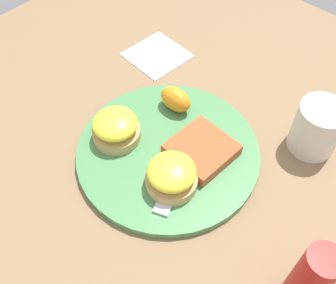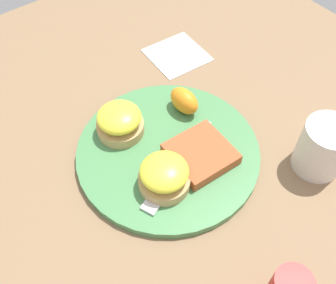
# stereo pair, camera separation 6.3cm
# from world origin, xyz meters

# --- Properties ---
(ground_plane) EXTENTS (1.10, 1.10, 0.00)m
(ground_plane) POSITION_xyz_m (0.00, 0.00, 0.00)
(ground_plane) COLOR #846647
(plate) EXTENTS (0.30, 0.30, 0.01)m
(plate) POSITION_xyz_m (0.00, 0.00, 0.01)
(plate) COLOR #47844C
(plate) RESTS_ON ground_plane
(sandwich_benedict_left) EXTENTS (0.08, 0.08, 0.05)m
(sandwich_benedict_left) POSITION_xyz_m (-0.04, 0.08, 0.04)
(sandwich_benedict_left) COLOR tan
(sandwich_benedict_left) RESTS_ON plate
(sandwich_benedict_right) EXTENTS (0.08, 0.08, 0.05)m
(sandwich_benedict_right) POSITION_xyz_m (-0.05, -0.05, 0.04)
(sandwich_benedict_right) COLOR tan
(sandwich_benedict_right) RESTS_ON plate
(hashbrown_patty) EXTENTS (0.10, 0.10, 0.02)m
(hashbrown_patty) POSITION_xyz_m (0.03, -0.05, 0.02)
(hashbrown_patty) COLOR #BA532D
(hashbrown_patty) RESTS_ON plate
(orange_wedge) EXTENTS (0.04, 0.06, 0.04)m
(orange_wedge) POSITION_xyz_m (0.08, 0.05, 0.04)
(orange_wedge) COLOR orange
(orange_wedge) RESTS_ON plate
(fork) EXTENTS (0.19, 0.09, 0.00)m
(fork) POSITION_xyz_m (-0.02, -0.04, 0.02)
(fork) COLOR silver
(fork) RESTS_ON plate
(cup) EXTENTS (0.11, 0.08, 0.09)m
(cup) POSITION_xyz_m (0.18, -0.16, 0.05)
(cup) COLOR silver
(cup) RESTS_ON ground_plane
(napkin) EXTENTS (0.12, 0.12, 0.00)m
(napkin) POSITION_xyz_m (0.17, 0.19, 0.00)
(napkin) COLOR white
(napkin) RESTS_ON ground_plane
(condiment_bottle) EXTENTS (0.04, 0.04, 0.12)m
(condiment_bottle) POSITION_xyz_m (-0.05, -0.28, 0.06)
(condiment_bottle) COLOR #B21914
(condiment_bottle) RESTS_ON ground_plane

